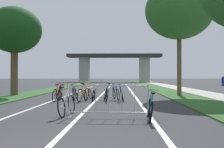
{
  "coord_description": "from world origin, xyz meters",
  "views": [
    {
      "loc": [
        1.34,
        -4.11,
        1.32
      ],
      "look_at": [
        0.46,
        24.22,
        1.56
      ],
      "focal_mm": 42.94,
      "sensor_mm": 36.0,
      "label": 1
    }
  ],
  "objects_px": {
    "bicycle_black_3": "(75,93)",
    "bicycle_white_7": "(94,94)",
    "bicycle_orange_4": "(87,94)",
    "crowd_barrier_second": "(90,91)",
    "bicycle_red_5": "(58,94)",
    "bicycle_purple_0": "(122,94)",
    "bicycle_purple_10": "(60,93)",
    "bicycle_green_2": "(106,94)",
    "bicycle_teal_6": "(150,109)",
    "tree_right_oak_mid": "(179,11)",
    "tree_left_pine_near": "(14,31)",
    "bicycle_yellow_9": "(83,94)",
    "crowd_barrier_nearest": "(108,102)",
    "bicycle_silver_8": "(67,104)",
    "bicycle_blue_1": "(116,93)"
  },
  "relations": [
    {
      "from": "crowd_barrier_second",
      "to": "bicycle_white_7",
      "type": "height_order",
      "value": "crowd_barrier_second"
    },
    {
      "from": "bicycle_orange_4",
      "to": "bicycle_yellow_9",
      "type": "relative_size",
      "value": 1.01
    },
    {
      "from": "bicycle_purple_10",
      "to": "tree_left_pine_near",
      "type": "bearing_deg",
      "value": -40.92
    },
    {
      "from": "bicycle_purple_0",
      "to": "bicycle_yellow_9",
      "type": "xyz_separation_m",
      "value": [
        -2.03,
        -0.1,
        0.01
      ]
    },
    {
      "from": "tree_right_oak_mid",
      "to": "crowd_barrier_second",
      "type": "relative_size",
      "value": 3.0
    },
    {
      "from": "bicycle_teal_6",
      "to": "bicycle_yellow_9",
      "type": "bearing_deg",
      "value": 117.76
    },
    {
      "from": "bicycle_green_2",
      "to": "bicycle_yellow_9",
      "type": "relative_size",
      "value": 1.03
    },
    {
      "from": "crowd_barrier_nearest",
      "to": "bicycle_orange_4",
      "type": "xyz_separation_m",
      "value": [
        -1.48,
        6.63,
        -0.18
      ]
    },
    {
      "from": "bicycle_red_5",
      "to": "bicycle_silver_8",
      "type": "distance_m",
      "value": 5.33
    },
    {
      "from": "bicycle_green_2",
      "to": "bicycle_teal_6",
      "type": "bearing_deg",
      "value": -83.16
    },
    {
      "from": "bicycle_black_3",
      "to": "bicycle_purple_10",
      "type": "distance_m",
      "value": 0.84
    },
    {
      "from": "bicycle_red_5",
      "to": "crowd_barrier_nearest",
      "type": "bearing_deg",
      "value": -58.54
    },
    {
      "from": "bicycle_purple_0",
      "to": "bicycle_purple_10",
      "type": "distance_m",
      "value": 3.58
    },
    {
      "from": "bicycle_red_5",
      "to": "bicycle_white_7",
      "type": "height_order",
      "value": "bicycle_red_5"
    },
    {
      "from": "bicycle_purple_0",
      "to": "bicycle_red_5",
      "type": "bearing_deg",
      "value": 1.04
    },
    {
      "from": "crowd_barrier_nearest",
      "to": "bicycle_silver_8",
      "type": "height_order",
      "value": "crowd_barrier_nearest"
    },
    {
      "from": "bicycle_purple_10",
      "to": "bicycle_orange_4",
      "type": "bearing_deg",
      "value": 176.69
    },
    {
      "from": "bicycle_orange_4",
      "to": "tree_left_pine_near",
      "type": "bearing_deg",
      "value": 160.99
    },
    {
      "from": "bicycle_blue_1",
      "to": "bicycle_green_2",
      "type": "distance_m",
      "value": 1.07
    },
    {
      "from": "bicycle_teal_6",
      "to": "crowd_barrier_second",
      "type": "bearing_deg",
      "value": 113.94
    },
    {
      "from": "bicycle_green_2",
      "to": "bicycle_white_7",
      "type": "relative_size",
      "value": 1.02
    },
    {
      "from": "bicycle_purple_0",
      "to": "bicycle_white_7",
      "type": "xyz_separation_m",
      "value": [
        -1.47,
        0.01,
        -0.02
      ]
    },
    {
      "from": "bicycle_black_3",
      "to": "bicycle_teal_6",
      "type": "xyz_separation_m",
      "value": [
        3.47,
        -7.01,
        -0.02
      ]
    },
    {
      "from": "tree_left_pine_near",
      "to": "bicycle_green_2",
      "type": "bearing_deg",
      "value": -29.38
    },
    {
      "from": "tree_right_oak_mid",
      "to": "bicycle_purple_10",
      "type": "distance_m",
      "value": 9.66
    },
    {
      "from": "bicycle_yellow_9",
      "to": "bicycle_red_5",
      "type": "bearing_deg",
      "value": -163.35
    },
    {
      "from": "tree_right_oak_mid",
      "to": "crowd_barrier_second",
      "type": "bearing_deg",
      "value": -148.54
    },
    {
      "from": "crowd_barrier_second",
      "to": "bicycle_white_7",
      "type": "distance_m",
      "value": 0.5
    },
    {
      "from": "bicycle_red_5",
      "to": "bicycle_black_3",
      "type": "bearing_deg",
      "value": 55.52
    },
    {
      "from": "bicycle_yellow_9",
      "to": "bicycle_purple_10",
      "type": "relative_size",
      "value": 1.05
    },
    {
      "from": "bicycle_green_2",
      "to": "bicycle_white_7",
      "type": "height_order",
      "value": "bicycle_green_2"
    },
    {
      "from": "bicycle_white_7",
      "to": "bicycle_orange_4",
      "type": "bearing_deg",
      "value": 120.18
    },
    {
      "from": "crowd_barrier_second",
      "to": "bicycle_yellow_9",
      "type": "distance_m",
      "value": 0.59
    },
    {
      "from": "bicycle_teal_6",
      "to": "bicycle_purple_10",
      "type": "relative_size",
      "value": 1.01
    },
    {
      "from": "crowd_barrier_second",
      "to": "bicycle_red_5",
      "type": "height_order",
      "value": "crowd_barrier_second"
    },
    {
      "from": "bicycle_orange_4",
      "to": "tree_right_oak_mid",
      "type": "bearing_deg",
      "value": 36.24
    },
    {
      "from": "bicycle_orange_4",
      "to": "bicycle_teal_6",
      "type": "xyz_separation_m",
      "value": [
        2.75,
        -7.05,
        0.01
      ]
    },
    {
      "from": "crowd_barrier_second",
      "to": "bicycle_orange_4",
      "type": "distance_m",
      "value": 0.48
    },
    {
      "from": "tree_right_oak_mid",
      "to": "crowd_barrier_nearest",
      "type": "bearing_deg",
      "value": -114.2
    },
    {
      "from": "tree_right_oak_mid",
      "to": "bicycle_silver_8",
      "type": "xyz_separation_m",
      "value": [
        -5.79,
        -9.14,
        -5.37
      ]
    },
    {
      "from": "tree_right_oak_mid",
      "to": "crowd_barrier_nearest",
      "type": "distance_m",
      "value": 11.83
    },
    {
      "from": "tree_right_oak_mid",
      "to": "bicycle_black_3",
      "type": "height_order",
      "value": "tree_right_oak_mid"
    },
    {
      "from": "bicycle_red_5",
      "to": "bicycle_purple_10",
      "type": "bearing_deg",
      "value": 99.85
    },
    {
      "from": "bicycle_orange_4",
      "to": "bicycle_white_7",
      "type": "bearing_deg",
      "value": -50.97
    },
    {
      "from": "tree_left_pine_near",
      "to": "bicycle_yellow_9",
      "type": "xyz_separation_m",
      "value": [
        5.19,
        -3.67,
        -4.03
      ]
    },
    {
      "from": "crowd_barrier_second",
      "to": "bicycle_purple_0",
      "type": "distance_m",
      "value": 1.79
    },
    {
      "from": "bicycle_black_3",
      "to": "bicycle_white_7",
      "type": "bearing_deg",
      "value": -35.44
    },
    {
      "from": "tree_right_oak_mid",
      "to": "bicycle_teal_6",
      "type": "distance_m",
      "value": 11.86
    },
    {
      "from": "bicycle_black_3",
      "to": "bicycle_green_2",
      "type": "bearing_deg",
      "value": -26.69
    },
    {
      "from": "tree_right_oak_mid",
      "to": "bicycle_red_5",
      "type": "bearing_deg",
      "value": -151.06
    }
  ]
}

